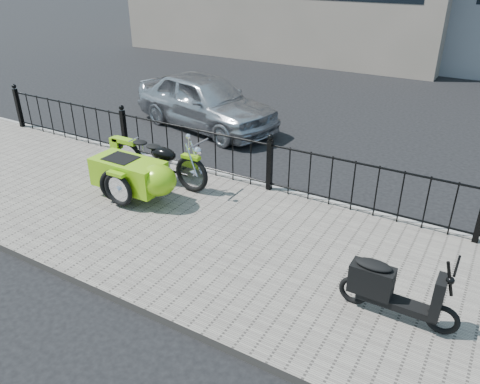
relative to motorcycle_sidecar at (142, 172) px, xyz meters
The scene contains 8 objects.
ground 1.89m from the motorcycle_sidecar, ahead, with size 120.00×120.00×0.00m, color black.
sidewalk 1.91m from the motorcycle_sidecar, 12.78° to the right, with size 30.00×3.80×0.12m, color #686058.
curb 2.42m from the motorcycle_sidecar, 40.59° to the left, with size 30.00×0.10×0.12m, color gray.
iron_fence 2.27m from the motorcycle_sidecar, 37.90° to the left, with size 14.11×0.11×1.08m.
motorcycle_sidecar is the anchor object (origin of this frame).
scooter 4.64m from the motorcycle_sidecar, 11.05° to the right, with size 1.41×0.41×0.95m.
spare_tire 0.47m from the motorcycle_sidecar, 119.18° to the right, with size 0.65×0.65×0.09m, color black.
sedan_car 4.22m from the motorcycle_sidecar, 109.00° to the left, with size 1.63×4.05×1.38m, color #ACAEB3.
Camera 1 is at (3.46, -5.64, 3.99)m, focal length 35.00 mm.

